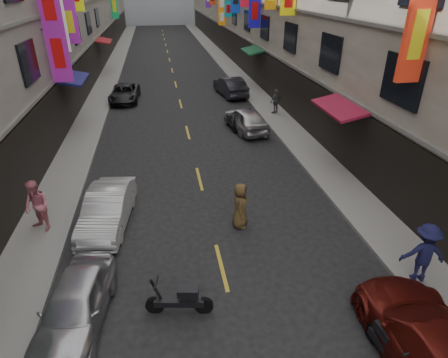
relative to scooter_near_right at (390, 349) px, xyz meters
name	(u,v)px	position (x,y,z in m)	size (l,w,h in m)	color
sidewalk_left	(111,72)	(-9.24, 33.91, -0.38)	(2.00, 90.00, 0.12)	slate
sidewalk_right	(230,68)	(2.76, 33.91, -0.38)	(2.00, 90.00, 0.12)	slate
street_awnings	(161,75)	(-4.50, 17.91, 2.56)	(13.99, 35.20, 0.41)	#144E1C
lane_markings	(174,77)	(-3.24, 30.91, -0.44)	(0.12, 80.20, 0.01)	gold
scooter_near_right	(390,349)	(0.00, 0.00, 0.00)	(0.50, 1.80, 1.14)	black
scooter_crossing	(180,300)	(-4.61, 2.31, 0.00)	(1.79, 0.62, 1.14)	black
scooter_far_right	(231,122)	(-0.59, 16.04, 0.00)	(0.54, 1.80, 1.14)	black
car_left_near	(75,305)	(-7.24, 2.42, 0.19)	(1.48, 3.69, 1.26)	silver
car_left_mid	(108,209)	(-6.87, 6.91, 0.22)	(1.39, 4.00, 1.32)	beige
car_left_far	(125,93)	(-7.24, 23.32, 0.15)	(1.97, 4.28, 1.19)	black
car_right_near	(437,352)	(0.76, -0.46, 0.31)	(2.09, 5.15, 1.50)	#601510
car_right_mid	(246,119)	(0.20, 15.69, 0.25)	(1.64, 4.09, 1.39)	silver
car_right_far	(230,86)	(0.76, 23.51, 0.28)	(1.54, 4.41, 1.45)	#23232A
pedestrian_lfar	(37,206)	(-9.14, 6.80, 0.62)	(0.92, 0.63, 1.89)	#CB6B78
pedestrian_rnear	(424,253)	(2.31, 2.28, 0.61)	(1.21, 0.62, 1.87)	#141539
pedestrian_rfar	(276,101)	(2.82, 18.24, 0.48)	(0.94, 0.53, 1.60)	#535355
pedestrian_crossing	(240,206)	(-2.21, 6.00, 0.41)	(0.84, 0.57, 1.71)	brown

